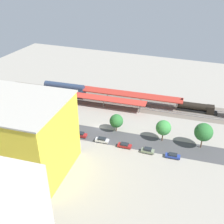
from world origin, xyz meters
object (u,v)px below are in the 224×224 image
freight_coach_far (65,89)px  parked_car_4 (80,135)px  box_truck_1 (64,139)px  parked_car_5 (59,131)px  parked_car_2 (125,146)px  parked_car_7 (22,123)px  locomotive (197,108)px  parked_car_6 (42,127)px  platform_canopy_far (124,94)px  street_tree_0 (163,128)px  street_tree_2 (204,132)px  traffic_light (42,120)px  street_tree_1 (116,121)px  parked_car_3 (102,140)px  parked_car_0 (173,156)px  box_truck_0 (40,130)px  parked_car_1 (148,151)px  platform_canopy_near (86,96)px  construction_building (1,133)px

freight_coach_far → parked_car_4: freight_coach_far is taller
box_truck_1 → parked_car_5: bearing=-45.3°
parked_car_5 → parked_car_2: bearing=-179.8°
parked_car_4 → parked_car_7: bearing=1.2°
locomotive → parked_car_6: size_ratio=3.34×
platform_canopy_far → street_tree_0: street_tree_0 is taller
parked_car_7 → street_tree_2: 65.68m
traffic_light → box_truck_1: bearing=159.9°
street_tree_1 → parked_car_5: bearing=24.1°
parked_car_3 → parked_car_6: parked_car_6 is taller
parked_car_0 → box_truck_1: bearing=7.8°
platform_canopy_far → parked_car_2: (-10.44, 30.80, -3.68)m
platform_canopy_far → box_truck_0: (20.76, 33.53, -2.81)m
parked_car_7 → box_truck_1: size_ratio=0.46×
parked_car_1 → box_truck_1: bearing=9.6°
parked_car_0 → parked_car_7: parked_car_7 is taller
parked_car_1 → street_tree_0: 10.04m
box_truck_0 → street_tree_2: 56.43m
parked_car_0 → box_truck_1: (36.13, 4.97, 1.07)m
platform_canopy_near → parked_car_0: platform_canopy_near is taller
platform_canopy_near → box_truck_1: 28.45m
parked_car_4 → construction_building: bearing=54.5°
construction_building → parked_car_2: bearing=-151.0°
platform_canopy_far → parked_car_3: size_ratio=10.41×
parked_car_5 → box_truck_1: bearing=134.7°
freight_coach_far → box_truck_1: size_ratio=2.09×
platform_canopy_near → freight_coach_far: 14.23m
platform_canopy_near → construction_building: 44.24m
parked_car_1 → parked_car_6: parked_car_1 is taller
box_truck_0 → box_truck_1: (-11.01, 2.15, 0.20)m
parked_car_1 → parked_car_4: 24.51m
parked_car_3 → freight_coach_far: bearing=-42.8°
locomotive → parked_car_5: locomotive is taller
parked_car_1 → box_truck_1: size_ratio=0.45×
platform_canopy_near → parked_car_3: (-16.50, 22.88, -3.53)m
parked_car_3 → parked_car_6: 24.23m
parked_car_0 → street_tree_2: street_tree_2 is taller
parked_car_1 → traffic_light: (39.14, 0.71, 3.60)m
platform_canopy_near → parked_car_6: bearing=71.3°
parked_car_3 → traffic_light: 23.32m
box_truck_0 → construction_building: bearing=89.8°
freight_coach_far → parked_car_5: (-13.17, 27.98, -2.60)m
parked_car_2 → street_tree_1: 10.86m
freight_coach_far → traffic_light: (-6.87, 28.73, 1.03)m
parked_car_1 → parked_car_4: size_ratio=0.91×
construction_building → box_truck_0: (-0.07, -17.41, -9.38)m
street_tree_0 → parked_car_4: bearing=15.9°
parked_car_0 → box_truck_1: box_truck_1 is taller
freight_coach_far → parked_car_6: bearing=101.6°
parked_car_1 → street_tree_2: size_ratio=0.47×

